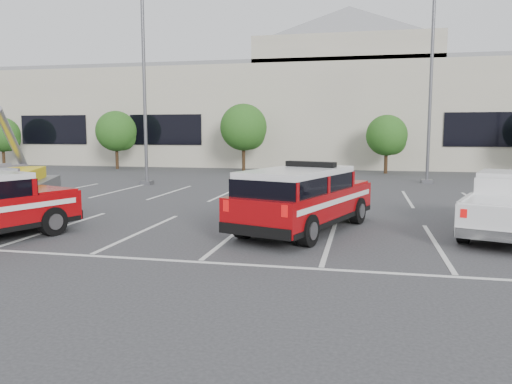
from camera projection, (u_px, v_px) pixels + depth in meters
ground at (232, 236)px, 13.83m from camera, size 120.00×120.00×0.00m
stall_markings at (264, 211)px, 18.20m from camera, size 23.00×15.00×0.01m
convention_building at (327, 110)px, 44.13m from camera, size 60.00×16.99×13.20m
tree_far_left at (4, 136)px, 40.15m from camera, size 2.77×2.77×3.99m
tree_left at (118, 133)px, 38.01m from camera, size 3.07×3.07×4.42m
tree_mid_left at (245, 129)px, 35.88m from camera, size 3.37×3.37×4.85m
tree_mid_right at (388, 137)px, 33.84m from camera, size 2.77×2.77×3.99m
light_pole_left at (144, 88)px, 26.52m from camera, size 0.90×0.60×10.24m
light_pole_mid at (431, 89)px, 27.25m from camera, size 0.90×0.60×10.24m
fire_chief_suv at (303, 203)px, 14.42m from camera, size 3.79×6.06×2.00m
white_pickup at (510, 210)px, 14.03m from camera, size 3.68×5.97×1.73m
utility_rig at (6, 196)px, 16.60m from camera, size 3.91×5.18×3.70m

